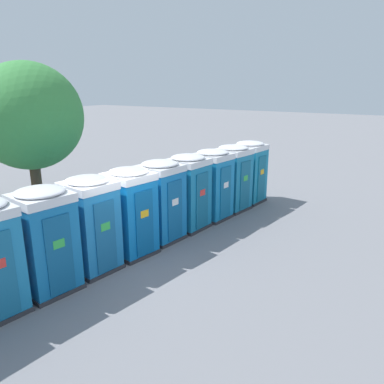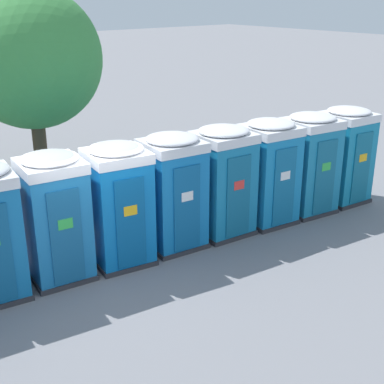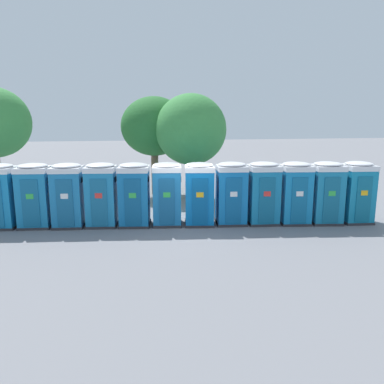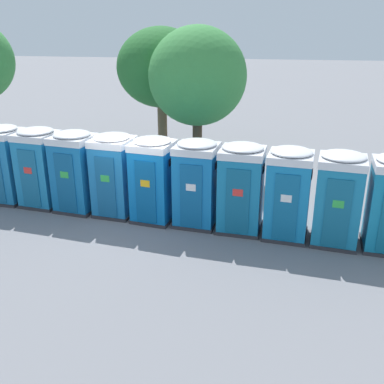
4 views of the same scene
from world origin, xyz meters
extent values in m
plane|color=slate|center=(0.00, 0.00, 0.00)|extent=(120.00, 120.00, 0.00)
cube|color=black|center=(-1.34, 0.28, 1.89)|extent=(0.08, 0.36, 0.20)
cube|color=#2D2D33|center=(-0.63, 0.25, 0.05)|extent=(1.30, 1.34, 0.10)
cube|color=#1A70B1|center=(-0.63, 0.25, 1.15)|extent=(1.24, 1.27, 2.10)
cube|color=#14578A|center=(-0.70, -0.33, 1.07)|extent=(0.60, 0.11, 1.85)
cube|color=green|center=(-0.70, -0.35, 1.35)|extent=(0.28, 0.04, 0.20)
cube|color=black|center=(-0.07, 0.18, 1.89)|extent=(0.07, 0.36, 0.20)
cube|color=white|center=(-0.63, 0.25, 2.30)|extent=(1.28, 1.31, 0.20)
ellipsoid|color=white|center=(-0.63, 0.25, 2.45)|extent=(1.21, 1.25, 0.18)
cube|color=#2D2D33|center=(0.66, 0.02, 0.05)|extent=(1.35, 1.37, 0.10)
cube|color=#0C6BBB|center=(0.66, 0.02, 1.15)|extent=(1.29, 1.31, 2.10)
cube|color=#0A5392|center=(0.56, -0.56, 1.07)|extent=(0.61, 0.13, 1.85)
cube|color=yellow|center=(0.56, -0.57, 1.35)|extent=(0.28, 0.05, 0.20)
cube|color=black|center=(1.22, -0.07, 1.89)|extent=(0.08, 0.36, 0.20)
cube|color=white|center=(0.66, 0.02, 2.30)|extent=(1.33, 1.35, 0.20)
ellipsoid|color=white|center=(0.66, 0.02, 2.45)|extent=(1.26, 1.28, 0.18)
cube|color=#2D2D33|center=(1.96, -0.08, 0.05)|extent=(1.34, 1.33, 0.10)
cube|color=#126FB8|center=(1.96, -0.08, 1.15)|extent=(1.27, 1.27, 2.10)
cube|color=#0E5790|center=(1.89, -0.66, 1.07)|extent=(0.63, 0.10, 1.85)
cube|color=white|center=(1.89, -0.68, 1.35)|extent=(0.28, 0.04, 0.20)
cube|color=black|center=(2.54, -0.15, 1.89)|extent=(0.07, 0.36, 0.20)
cube|color=white|center=(1.96, -0.08, 2.30)|extent=(1.31, 1.30, 0.20)
ellipsoid|color=white|center=(1.96, -0.08, 2.45)|extent=(1.25, 1.24, 0.18)
cube|color=#2D2D33|center=(3.25, -0.27, 0.05)|extent=(1.33, 1.30, 0.10)
cube|color=#1576A9|center=(3.25, -0.27, 1.15)|extent=(1.27, 1.24, 2.10)
cube|color=#105C84|center=(3.20, -0.85, 1.07)|extent=(0.64, 0.09, 1.85)
cube|color=red|center=(3.20, -0.87, 1.35)|extent=(0.28, 0.03, 0.20)
cube|color=black|center=(3.85, -0.32, 1.89)|extent=(0.06, 0.36, 0.20)
cube|color=white|center=(3.25, -0.27, 2.30)|extent=(1.31, 1.28, 0.20)
ellipsoid|color=white|center=(3.25, -0.27, 2.45)|extent=(1.24, 1.22, 0.18)
cube|color=#2D2D33|center=(4.54, -0.49, 0.05)|extent=(1.33, 1.34, 0.10)
cube|color=#147BB9|center=(4.54, -0.49, 1.15)|extent=(1.26, 1.27, 2.10)
cube|color=#106090|center=(4.47, -1.07, 1.07)|extent=(0.62, 0.11, 1.85)
cube|color=white|center=(4.46, -1.09, 1.35)|extent=(0.28, 0.04, 0.20)
cube|color=black|center=(5.11, -0.56, 1.89)|extent=(0.07, 0.36, 0.20)
cube|color=white|center=(4.54, -0.49, 2.30)|extent=(1.30, 1.31, 0.20)
ellipsoid|color=white|center=(4.54, -0.49, 2.45)|extent=(1.24, 1.25, 0.18)
cube|color=#2D2D33|center=(5.83, -0.67, 0.05)|extent=(1.37, 1.36, 0.10)
cube|color=teal|center=(5.83, -0.67, 1.15)|extent=(1.31, 1.30, 2.10)
cube|color=#125F83|center=(5.75, -1.25, 1.07)|extent=(0.63, 0.12, 1.85)
cube|color=green|center=(5.74, -1.27, 1.35)|extent=(0.28, 0.05, 0.20)
cube|color=black|center=(6.41, -0.76, 1.89)|extent=(0.08, 0.36, 0.20)
cube|color=white|center=(5.83, -0.67, 2.30)|extent=(1.35, 1.34, 0.20)
ellipsoid|color=white|center=(5.83, -0.67, 2.45)|extent=(1.28, 1.27, 0.18)
cube|color=#2D2D33|center=(7.13, -0.80, 0.05)|extent=(1.28, 1.31, 0.10)
cube|color=#147EA9|center=(7.13, -0.80, 1.15)|extent=(1.22, 1.25, 2.10)
cube|color=#106384|center=(7.07, -1.39, 1.07)|extent=(0.61, 0.09, 1.85)
cube|color=yellow|center=(7.07, -1.40, 1.35)|extent=(0.28, 0.04, 0.20)
cube|color=black|center=(7.69, -0.86, 1.89)|extent=(0.06, 0.36, 0.20)
cube|color=white|center=(7.13, -0.80, 2.30)|extent=(1.26, 1.29, 0.20)
ellipsoid|color=white|center=(7.13, -0.80, 2.45)|extent=(1.20, 1.22, 0.18)
cylinder|color=#4C3826|center=(1.22, 4.95, 1.34)|extent=(0.38, 0.38, 2.68)
ellipsoid|color=#3D8C42|center=(1.22, 4.95, 3.69)|extent=(3.69, 3.69, 3.68)
camera|label=1|loc=(-6.95, -6.76, 4.75)|focal=35.00mm
camera|label=2|loc=(-4.57, -8.69, 5.34)|focal=50.00mm
camera|label=3|loc=(-2.34, -14.45, 4.26)|focal=35.00mm
camera|label=4|loc=(3.79, -12.11, 5.68)|focal=42.00mm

